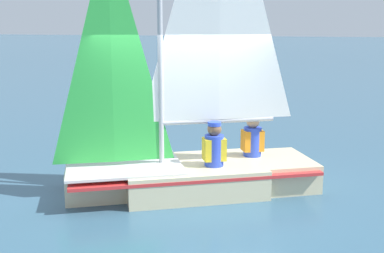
% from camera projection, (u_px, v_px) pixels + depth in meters
% --- Properties ---
extents(ground_plane, '(260.00, 260.00, 0.00)m').
position_uv_depth(ground_plane, '(192.00, 190.00, 7.85)').
color(ground_plane, '#38607A').
extents(sailboat_main, '(3.38, 4.05, 5.52)m').
position_uv_depth(sailboat_main, '(193.00, 145.00, 7.70)').
color(sailboat_main, beige).
rests_on(sailboat_main, ground_plane).
extents(sailor_helm, '(0.42, 0.43, 1.16)m').
position_uv_depth(sailor_helm, '(214.00, 155.00, 7.57)').
color(sailor_helm, black).
rests_on(sailor_helm, ground_plane).
extents(sailor_crew, '(0.42, 0.43, 1.16)m').
position_uv_depth(sailor_crew, '(252.00, 147.00, 8.15)').
color(sailor_crew, black).
rests_on(sailor_crew, ground_plane).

